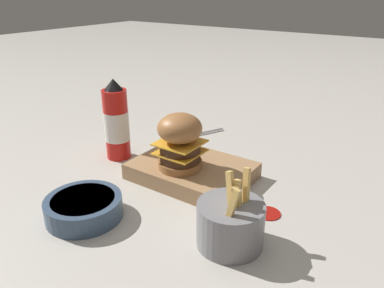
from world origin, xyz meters
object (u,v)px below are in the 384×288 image
at_px(serving_board, 192,171).
at_px(fries_basket, 231,223).
at_px(spoon, 193,135).
at_px(side_bowl, 84,207).
at_px(burger, 180,141).
at_px(ketchup_bottle, 116,123).

bearing_deg(serving_board, fries_basket, -39.85).
bearing_deg(spoon, serving_board, 60.33).
height_order(side_bowl, spoon, side_bowl).
distance_m(burger, spoon, 0.30).
xyz_separation_m(serving_board, spoon, (-0.15, 0.22, -0.01)).
bearing_deg(burger, side_bowl, -107.49).
height_order(serving_board, fries_basket, fries_basket).
distance_m(fries_basket, spoon, 0.51).
bearing_deg(ketchup_bottle, burger, -4.57).
distance_m(serving_board, burger, 0.09).
xyz_separation_m(fries_basket, side_bowl, (-0.28, -0.09, -0.02)).
xyz_separation_m(serving_board, burger, (-0.01, -0.03, 0.08)).
height_order(fries_basket, side_bowl, fries_basket).
height_order(burger, ketchup_bottle, ketchup_bottle).
bearing_deg(spoon, side_bowl, 34.01).
distance_m(ketchup_bottle, side_bowl, 0.29).
height_order(burger, spoon, burger).
height_order(serving_board, ketchup_bottle, ketchup_bottle).
distance_m(burger, ketchup_bottle, 0.22).
xyz_separation_m(ketchup_bottle, spoon, (0.08, 0.23, -0.09)).
bearing_deg(side_bowl, fries_basket, 18.32).
height_order(burger, fries_basket, burger).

